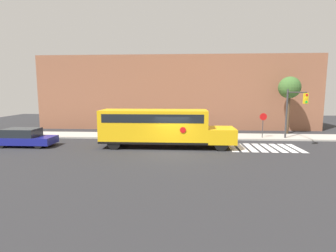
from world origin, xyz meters
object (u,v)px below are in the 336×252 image
school_bus (160,126)px  parked_car (24,138)px  stop_sign (263,122)px  traffic_light (293,107)px  tree_near_sidewalk (289,88)px

school_bus → parked_car: size_ratio=2.27×
stop_sign → parked_car: bearing=-167.8°
stop_sign → traffic_light: size_ratio=0.53×
parked_car → traffic_light: size_ratio=1.01×
parked_car → stop_sign: (19.84, 4.29, 0.85)m
stop_sign → tree_near_sidewalk: size_ratio=0.41×
school_bus → tree_near_sidewalk: bearing=30.4°
school_bus → stop_sign: (9.06, 3.91, -0.11)m
stop_sign → tree_near_sidewalk: (3.50, 3.47, 3.08)m
school_bus → stop_sign: size_ratio=4.32×
school_bus → parked_car: school_bus is taller
school_bus → tree_near_sidewalk: size_ratio=1.77×
parked_car → tree_near_sidewalk: tree_near_sidewalk is taller
school_bus → traffic_light: (11.10, 2.56, 1.39)m
school_bus → stop_sign: bearing=23.4°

